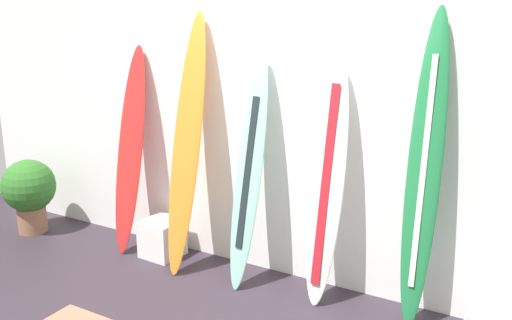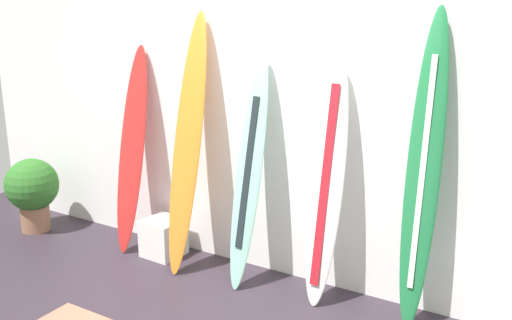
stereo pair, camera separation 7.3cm
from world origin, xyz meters
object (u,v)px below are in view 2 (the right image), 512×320
(display_block_left, at_px, (163,237))
(surfboard_ivory, at_px, (326,188))
(surfboard_crimson, at_px, (132,152))
(surfboard_sunset, at_px, (187,145))
(surfboard_seafoam, at_px, (249,173))
(surfboard_emerald, at_px, (423,177))
(potted_plant, at_px, (32,189))

(display_block_left, bearing_deg, surfboard_ivory, 0.76)
(surfboard_crimson, distance_m, surfboard_ivory, 1.97)
(surfboard_sunset, distance_m, surfboard_seafoam, 0.63)
(surfboard_emerald, height_order, potted_plant, surfboard_emerald)
(surfboard_sunset, bearing_deg, surfboard_emerald, 2.69)
(surfboard_sunset, bearing_deg, surfboard_ivory, 2.77)
(surfboard_emerald, distance_m, display_block_left, 2.51)
(surfboard_crimson, distance_m, surfboard_emerald, 2.68)
(surfboard_seafoam, distance_m, surfboard_ivory, 0.67)
(surfboard_crimson, distance_m, surfboard_seafoam, 1.30)
(surfboard_emerald, distance_m, potted_plant, 3.93)
(surfboard_ivory, bearing_deg, potted_plant, -175.75)
(potted_plant, bearing_deg, surfboard_sunset, 5.23)
(surfboard_emerald, bearing_deg, surfboard_sunset, -177.31)
(surfboard_crimson, xyz_separation_m, surfboard_sunset, (0.70, -0.05, 0.17))
(potted_plant, bearing_deg, surfboard_seafoam, 4.38)
(surfboard_crimson, xyz_separation_m, display_block_left, (0.35, -0.01, -0.77))
(surfboard_sunset, xyz_separation_m, display_block_left, (-0.35, 0.04, -0.94))
(surfboard_ivory, xyz_separation_m, display_block_left, (-1.62, -0.02, -0.75))
(surfboard_crimson, relative_size, display_block_left, 5.51)
(surfboard_crimson, height_order, surfboard_emerald, surfboard_emerald)
(display_block_left, bearing_deg, potted_plant, -172.13)
(potted_plant, bearing_deg, surfboard_crimson, 10.75)
(surfboard_sunset, xyz_separation_m, surfboard_seafoam, (0.60, 0.02, -0.16))
(surfboard_ivory, distance_m, display_block_left, 1.78)
(surfboard_crimson, relative_size, surfboard_emerald, 0.84)
(surfboard_emerald, xyz_separation_m, potted_plant, (-3.86, -0.27, -0.67))
(surfboard_crimson, bearing_deg, surfboard_sunset, -4.35)
(surfboard_seafoam, xyz_separation_m, surfboard_emerald, (1.37, 0.07, 0.17))
(surfboard_seafoam, height_order, potted_plant, surfboard_seafoam)
(surfboard_sunset, relative_size, display_block_left, 6.40)
(surfboard_emerald, bearing_deg, potted_plant, -176.07)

